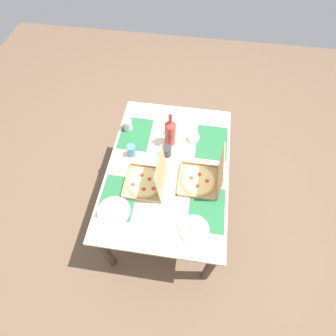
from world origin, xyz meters
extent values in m
plane|color=brown|center=(0.00, 0.00, 0.00)|extent=(6.00, 6.00, 0.00)
cylinder|color=#3F3328|center=(-0.62, -0.42, 0.35)|extent=(0.07, 0.07, 0.70)
cylinder|color=#3F3328|center=(0.62, -0.42, 0.35)|extent=(0.07, 0.07, 0.70)
cylinder|color=#3F3328|center=(-0.62, 0.42, 0.35)|extent=(0.07, 0.07, 0.70)
cylinder|color=#3F3328|center=(0.62, 0.42, 0.35)|extent=(0.07, 0.07, 0.70)
cube|color=beige|center=(0.00, 0.00, 0.72)|extent=(1.36, 0.96, 0.03)
cube|color=#236638|center=(-0.31, -0.33, 0.73)|extent=(0.36, 0.26, 0.00)
cube|color=#236638|center=(0.31, -0.33, 0.73)|extent=(0.36, 0.26, 0.00)
cube|color=#236638|center=(-0.31, 0.33, 0.73)|extent=(0.36, 0.26, 0.00)
cube|color=#236638|center=(0.31, 0.33, 0.73)|extent=(0.36, 0.26, 0.00)
cube|color=tan|center=(0.17, -0.16, 0.73)|extent=(0.30, 0.30, 0.01)
cube|color=tan|center=(0.02, -0.16, 0.75)|extent=(0.01, 0.30, 0.03)
cube|color=tan|center=(0.31, -0.16, 0.75)|extent=(0.01, 0.30, 0.03)
cube|color=tan|center=(0.17, -0.30, 0.75)|extent=(0.30, 0.01, 0.03)
cube|color=tan|center=(0.17, -0.01, 0.75)|extent=(0.30, 0.01, 0.03)
cylinder|color=#E0B76B|center=(0.17, -0.16, 0.74)|extent=(0.26, 0.26, 0.01)
cylinder|color=#EFD67F|center=(0.17, -0.16, 0.75)|extent=(0.24, 0.24, 0.00)
cylinder|color=red|center=(0.23, -0.15, 0.75)|extent=(0.03, 0.03, 0.00)
cylinder|color=red|center=(0.21, -0.08, 0.75)|extent=(0.03, 0.03, 0.00)
cylinder|color=red|center=(0.13, -0.12, 0.75)|extent=(0.03, 0.03, 0.00)
cylinder|color=red|center=(0.11, -0.19, 0.75)|extent=(0.03, 0.03, 0.00)
cylinder|color=red|center=(0.20, -0.24, 0.75)|extent=(0.03, 0.03, 0.00)
cube|color=tan|center=(0.17, -0.03, 0.92)|extent=(0.30, 0.04, 0.30)
cube|color=tan|center=(0.09, 0.25, 0.73)|extent=(0.30, 0.30, 0.01)
cube|color=tan|center=(-0.06, 0.25, 0.75)|extent=(0.01, 0.30, 0.03)
cube|color=tan|center=(0.23, 0.25, 0.75)|extent=(0.01, 0.30, 0.03)
cube|color=tan|center=(0.09, 0.10, 0.75)|extent=(0.30, 0.01, 0.03)
cube|color=tan|center=(0.09, 0.39, 0.75)|extent=(0.30, 0.01, 0.03)
cylinder|color=#E0B76B|center=(0.09, 0.25, 0.74)|extent=(0.26, 0.26, 0.01)
cylinder|color=#EFD67F|center=(0.09, 0.25, 0.75)|extent=(0.24, 0.24, 0.00)
cylinder|color=red|center=(0.14, 0.24, 0.75)|extent=(0.03, 0.03, 0.00)
cylinder|color=red|center=(0.09, 0.31, 0.75)|extent=(0.03, 0.03, 0.00)
cylinder|color=red|center=(0.04, 0.25, 0.75)|extent=(0.03, 0.03, 0.00)
cylinder|color=red|center=(0.08, 0.19, 0.75)|extent=(0.03, 0.03, 0.00)
cube|color=tan|center=(0.09, 0.39, 0.92)|extent=(0.30, 0.01, 0.30)
cylinder|color=white|center=(0.43, -0.33, 0.74)|extent=(0.23, 0.23, 0.01)
cylinder|color=white|center=(0.43, -0.33, 0.74)|extent=(0.24, 0.24, 0.01)
cylinder|color=#E0B76B|center=(0.44, -0.31, 0.75)|extent=(0.10, 0.10, 0.01)
cylinder|color=#EFD67F|center=(0.44, -0.31, 0.76)|extent=(0.08, 0.08, 0.00)
cylinder|color=white|center=(0.48, 0.25, 0.74)|extent=(0.20, 0.20, 0.01)
cylinder|color=white|center=(0.48, 0.25, 0.74)|extent=(0.21, 0.21, 0.01)
cylinder|color=#E0B76B|center=(0.45, 0.26, 0.75)|extent=(0.08, 0.08, 0.01)
cylinder|color=#EFD67F|center=(0.45, 0.26, 0.76)|extent=(0.07, 0.07, 0.00)
cylinder|color=#B2382D|center=(-0.26, -0.02, 0.84)|extent=(0.09, 0.09, 0.22)
cone|color=#B2382D|center=(-0.26, -0.02, 0.97)|extent=(0.09, 0.09, 0.04)
cylinder|color=#B2382D|center=(-0.26, -0.02, 1.01)|extent=(0.03, 0.03, 0.06)
cylinder|color=red|center=(-0.26, -0.02, 1.05)|extent=(0.03, 0.03, 0.01)
cylinder|color=#333338|center=(-0.13, -0.03, 0.78)|extent=(0.08, 0.08, 0.09)
cylinder|color=silver|center=(-0.37, -0.01, 0.78)|extent=(0.08, 0.08, 0.10)
cylinder|color=silver|center=(-0.36, -0.41, 0.78)|extent=(0.08, 0.08, 0.10)
cylinder|color=teal|center=(-0.09, -0.31, 0.78)|extent=(0.07, 0.07, 0.11)
cylinder|color=white|center=(-0.32, 0.17, 0.75)|extent=(0.10, 0.10, 0.04)
cube|color=#B7B7BC|center=(-0.53, -0.17, 0.73)|extent=(0.04, 0.19, 0.00)
cube|color=#B7B7BC|center=(0.43, 0.00, 0.73)|extent=(0.16, 0.13, 0.00)
cube|color=#B7B7BC|center=(-0.52, 0.07, 0.73)|extent=(0.15, 0.15, 0.00)
camera|label=1|loc=(1.11, 0.16, 2.52)|focal=28.47mm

